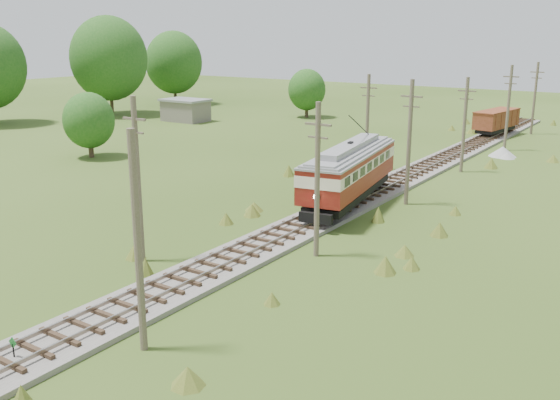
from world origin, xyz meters
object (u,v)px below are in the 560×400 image
Objects in this scene: switch_marker at (13,348)px; streetcar at (350,168)px; gondola at (496,120)px; gravel_pile at (503,152)px.

streetcar is (0.20, 26.66, 2.16)m from switch_marker.
gondola is at bearing 80.32° from streetcar.
switch_marker is at bearing -100.12° from streetcar.
switch_marker is at bearing -94.90° from gravel_pile.
switch_marker is at bearing -82.04° from gondola.
gravel_pile is (4.24, -12.45, -1.50)m from gondola.
gondola is at bearing 89.82° from switch_marker.
gravel_pile is at bearing -63.05° from gondola.
gondola is at bearing 108.81° from gravel_pile.
streetcar is 1.65× the size of gondola.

